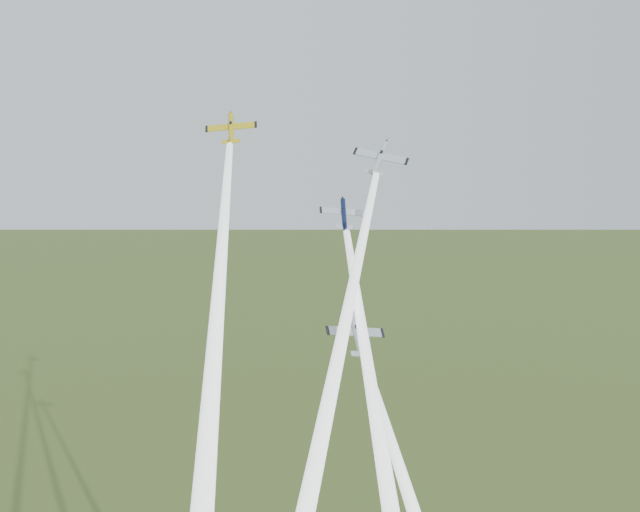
{
  "coord_description": "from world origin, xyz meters",
  "views": [
    {
      "loc": [
        -13.02,
        -108.63,
        106.54
      ],
      "look_at": [
        0.0,
        -6.0,
        92.0
      ],
      "focal_mm": 45.0,
      "sensor_mm": 36.0,
      "label": 1
    }
  ],
  "objects_px": {
    "plane_yellow": "(231,128)",
    "plane_silver_right": "(380,158)",
    "plane_silver_low": "(357,335)",
    "plane_navy": "(344,214)"
  },
  "relations": [
    {
      "from": "plane_yellow",
      "to": "plane_silver_low",
      "type": "distance_m",
      "value": 33.58
    },
    {
      "from": "plane_yellow",
      "to": "plane_silver_low",
      "type": "bearing_deg",
      "value": -28.54
    },
    {
      "from": "plane_navy",
      "to": "plane_silver_low",
      "type": "height_order",
      "value": "plane_navy"
    },
    {
      "from": "plane_silver_right",
      "to": "plane_silver_low",
      "type": "xyz_separation_m",
      "value": [
        -4.92,
        -10.06,
        -23.18
      ]
    },
    {
      "from": "plane_yellow",
      "to": "plane_navy",
      "type": "xyz_separation_m",
      "value": [
        15.17,
        -5.22,
        -11.65
      ]
    },
    {
      "from": "plane_silver_right",
      "to": "plane_silver_low",
      "type": "bearing_deg",
      "value": -92.98
    },
    {
      "from": "plane_silver_right",
      "to": "plane_navy",
      "type": "bearing_deg",
      "value": -120.96
    },
    {
      "from": "plane_yellow",
      "to": "plane_silver_right",
      "type": "bearing_deg",
      "value": 3.28
    },
    {
      "from": "plane_yellow",
      "to": "plane_silver_right",
      "type": "xyz_separation_m",
      "value": [
        20.98,
        -1.0,
        -4.15
      ]
    },
    {
      "from": "plane_silver_low",
      "to": "plane_navy",
      "type": "bearing_deg",
      "value": 85.68
    }
  ]
}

